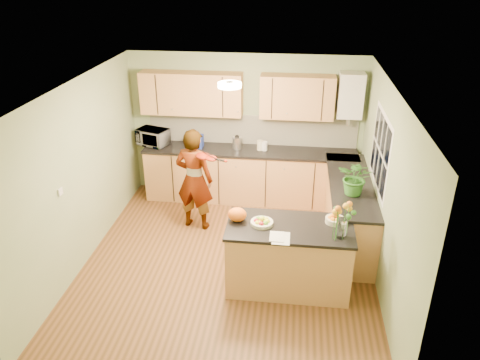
# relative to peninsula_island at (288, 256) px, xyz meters

# --- Properties ---
(floor) EXTENTS (4.50, 4.50, 0.00)m
(floor) POSITION_rel_peninsula_island_xyz_m (-0.84, 0.41, -0.45)
(floor) COLOR #513517
(floor) RESTS_ON ground
(ceiling) EXTENTS (4.00, 4.50, 0.02)m
(ceiling) POSITION_rel_peninsula_island_xyz_m (-0.84, 0.41, 2.05)
(ceiling) COLOR white
(ceiling) RESTS_ON wall_back
(wall_back) EXTENTS (4.00, 0.02, 2.50)m
(wall_back) POSITION_rel_peninsula_island_xyz_m (-0.84, 2.66, 0.80)
(wall_back) COLOR gray
(wall_back) RESTS_ON floor
(wall_front) EXTENTS (4.00, 0.02, 2.50)m
(wall_front) POSITION_rel_peninsula_island_xyz_m (-0.84, -1.84, 0.80)
(wall_front) COLOR gray
(wall_front) RESTS_ON floor
(wall_left) EXTENTS (0.02, 4.50, 2.50)m
(wall_left) POSITION_rel_peninsula_island_xyz_m (-2.84, 0.41, 0.80)
(wall_left) COLOR gray
(wall_left) RESTS_ON floor
(wall_right) EXTENTS (0.02, 4.50, 2.50)m
(wall_right) POSITION_rel_peninsula_island_xyz_m (1.16, 0.41, 0.80)
(wall_right) COLOR gray
(wall_right) RESTS_ON floor
(back_counter) EXTENTS (3.64, 0.62, 0.94)m
(back_counter) POSITION_rel_peninsula_island_xyz_m (-0.74, 2.36, 0.02)
(back_counter) COLOR #B38447
(back_counter) RESTS_ON floor
(right_counter) EXTENTS (0.62, 2.24, 0.94)m
(right_counter) POSITION_rel_peninsula_island_xyz_m (0.86, 1.26, 0.02)
(right_counter) COLOR #B38447
(right_counter) RESTS_ON floor
(splashback) EXTENTS (3.60, 0.02, 0.52)m
(splashback) POSITION_rel_peninsula_island_xyz_m (-0.74, 2.64, 0.75)
(splashback) COLOR white
(splashback) RESTS_ON back_counter
(upper_cabinets) EXTENTS (3.20, 0.34, 0.70)m
(upper_cabinets) POSITION_rel_peninsula_island_xyz_m (-1.02, 2.49, 1.40)
(upper_cabinets) COLOR #B38447
(upper_cabinets) RESTS_ON wall_back
(boiler) EXTENTS (0.40, 0.30, 0.86)m
(boiler) POSITION_rel_peninsula_island_xyz_m (0.86, 2.50, 1.45)
(boiler) COLOR silver
(boiler) RESTS_ON wall_back
(window_right) EXTENTS (0.01, 1.30, 1.05)m
(window_right) POSITION_rel_peninsula_island_xyz_m (1.15, 1.01, 1.10)
(window_right) COLOR silver
(window_right) RESTS_ON wall_right
(light_switch) EXTENTS (0.02, 0.09, 0.09)m
(light_switch) POSITION_rel_peninsula_island_xyz_m (-2.83, -0.19, 0.85)
(light_switch) COLOR silver
(light_switch) RESTS_ON wall_left
(ceiling_lamp) EXTENTS (0.30, 0.30, 0.07)m
(ceiling_lamp) POSITION_rel_peninsula_island_xyz_m (-0.84, 0.71, 2.01)
(ceiling_lamp) COLOR #FFEABF
(ceiling_lamp) RESTS_ON ceiling
(peninsula_island) EXTENTS (1.57, 0.80, 0.90)m
(peninsula_island) POSITION_rel_peninsula_island_xyz_m (0.00, 0.00, 0.00)
(peninsula_island) COLOR #B38447
(peninsula_island) RESTS_ON floor
(fruit_dish) EXTENTS (0.28, 0.28, 0.10)m
(fruit_dish) POSITION_rel_peninsula_island_xyz_m (-0.35, -0.00, 0.49)
(fruit_dish) COLOR beige
(fruit_dish) RESTS_ON peninsula_island
(orange_bowl) EXTENTS (0.23, 0.23, 0.14)m
(orange_bowl) POSITION_rel_peninsula_island_xyz_m (0.55, 0.15, 0.51)
(orange_bowl) COLOR beige
(orange_bowl) RESTS_ON peninsula_island
(flower_vase) EXTENTS (0.29, 0.29, 0.53)m
(flower_vase) POSITION_rel_peninsula_island_xyz_m (0.60, -0.18, 0.80)
(flower_vase) COLOR silver
(flower_vase) RESTS_ON peninsula_island
(orange_bag) EXTENTS (0.27, 0.24, 0.18)m
(orange_bag) POSITION_rel_peninsula_island_xyz_m (-0.66, 0.05, 0.54)
(orange_bag) COLOR orange
(orange_bag) RESTS_ON peninsula_island
(papers) EXTENTS (0.21, 0.28, 0.01)m
(papers) POSITION_rel_peninsula_island_xyz_m (-0.10, -0.30, 0.45)
(papers) COLOR silver
(papers) RESTS_ON peninsula_island
(violinist) EXTENTS (0.66, 0.50, 1.64)m
(violinist) POSITION_rel_peninsula_island_xyz_m (-1.49, 1.34, 0.37)
(violinist) COLOR #DDA187
(violinist) RESTS_ON floor
(violin) EXTENTS (0.65, 0.56, 0.16)m
(violin) POSITION_rel_peninsula_island_xyz_m (-1.29, 1.12, 0.86)
(violin) COLOR #551205
(violin) RESTS_ON violinist
(microwave) EXTENTS (0.60, 0.49, 0.28)m
(microwave) POSITION_rel_peninsula_island_xyz_m (-2.44, 2.39, 0.63)
(microwave) COLOR silver
(microwave) RESTS_ON back_counter
(blue_box) EXTENTS (0.27, 0.20, 0.22)m
(blue_box) POSITION_rel_peninsula_island_xyz_m (-1.69, 2.37, 0.60)
(blue_box) COLOR #203495
(blue_box) RESTS_ON back_counter
(kettle) EXTENTS (0.15, 0.15, 0.29)m
(kettle) POSITION_rel_peninsula_island_xyz_m (-0.96, 2.37, 0.61)
(kettle) COLOR silver
(kettle) RESTS_ON back_counter
(jar_cream) EXTENTS (0.14, 0.14, 0.16)m
(jar_cream) POSITION_rel_peninsula_island_xyz_m (-0.57, 2.37, 0.57)
(jar_cream) COLOR beige
(jar_cream) RESTS_ON back_counter
(jar_white) EXTENTS (0.12, 0.12, 0.15)m
(jar_white) POSITION_rel_peninsula_island_xyz_m (-0.50, 2.36, 0.57)
(jar_white) COLOR silver
(jar_white) RESTS_ON back_counter
(potted_plant) EXTENTS (0.58, 0.55, 0.51)m
(potted_plant) POSITION_rel_peninsula_island_xyz_m (0.86, 0.89, 0.75)
(potted_plant) COLOR #337426
(potted_plant) RESTS_ON right_counter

